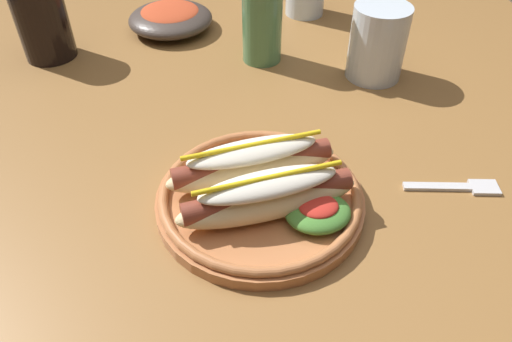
{
  "coord_description": "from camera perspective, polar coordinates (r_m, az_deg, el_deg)",
  "views": [
    {
      "loc": [
        -0.08,
        -0.63,
        1.17
      ],
      "look_at": [
        -0.01,
        -0.18,
        0.77
      ],
      "focal_mm": 34.4,
      "sensor_mm": 36.0,
      "label": 1
    }
  ],
  "objects": [
    {
      "name": "dining_table",
      "position": [
        0.82,
        -1.41,
        2.17
      ],
      "size": [
        1.27,
        1.05,
        0.74
      ],
      "color": "olive",
      "rests_on": "ground_plane"
    },
    {
      "name": "glass_bottle",
      "position": [
        0.86,
        0.74,
        18.83
      ],
      "size": [
        0.07,
        0.07,
        0.26
      ],
      "color": "#4C7F51",
      "rests_on": "dining_table"
    },
    {
      "name": "soda_cup",
      "position": [
        0.95,
        -23.66,
        15.88
      ],
      "size": [
        0.09,
        0.09,
        0.14
      ],
      "primitive_type": "cylinder",
      "color": "black",
      "rests_on": "dining_table"
    },
    {
      "name": "hot_dog_plate",
      "position": [
        0.58,
        0.74,
        -2.3
      ],
      "size": [
        0.25,
        0.25,
        0.08
      ],
      "color": "#B77042",
      "rests_on": "dining_table"
    },
    {
      "name": "fork",
      "position": [
        0.67,
        22.57,
        -1.74
      ],
      "size": [
        0.12,
        0.04,
        0.0
      ],
      "rotation": [
        0.0,
        0.0,
        -0.18
      ],
      "color": "silver",
      "rests_on": "dining_table"
    },
    {
      "name": "side_bowl",
      "position": [
        1.01,
        -9.92,
        17.16
      ],
      "size": [
        0.16,
        0.16,
        0.05
      ],
      "color": "#423833",
      "rests_on": "dining_table"
    },
    {
      "name": "water_cup",
      "position": [
        0.84,
        13.95,
        14.29
      ],
      "size": [
        0.09,
        0.09,
        0.12
      ],
      "primitive_type": "cylinder",
      "color": "silver",
      "rests_on": "dining_table"
    }
  ]
}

